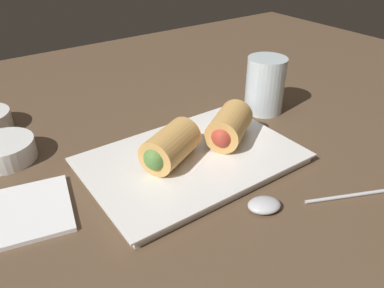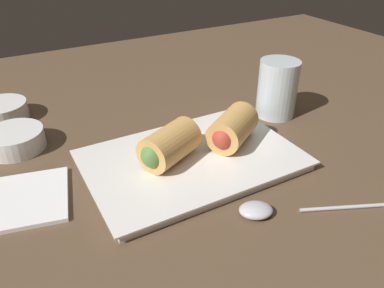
{
  "view_description": "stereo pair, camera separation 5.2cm",
  "coord_description": "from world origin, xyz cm",
  "views": [
    {
      "loc": [
        -23.89,
        -36.14,
        34.4
      ],
      "look_at": [
        3.28,
        2.08,
        5.65
      ],
      "focal_mm": 35.0,
      "sensor_mm": 36.0,
      "label": 1
    },
    {
      "loc": [
        -19.47,
        -38.92,
        34.4
      ],
      "look_at": [
        3.28,
        2.08,
        5.65
      ],
      "focal_mm": 35.0,
      "sensor_mm": 36.0,
      "label": 2
    }
  ],
  "objects": [
    {
      "name": "roll_front_left",
      "position": [
        10.32,
        2.18,
        6.19
      ],
      "size": [
        10.09,
        9.14,
        5.38
      ],
      "color": "#DBA356",
      "rests_on": "serving_plate"
    },
    {
      "name": "dipping_bowl_far",
      "position": [
        -20.17,
        32.07,
        3.74
      ],
      "size": [
        9.21,
        9.21,
        3.2
      ],
      "color": "white",
      "rests_on": "table_surface"
    },
    {
      "name": "spoon",
      "position": [
        6.35,
        -12.25,
        2.68
      ],
      "size": [
        19.86,
        10.11,
        1.49
      ],
      "color": "silver",
      "rests_on": "table_surface"
    },
    {
      "name": "roll_front_right",
      "position": [
        -0.63,
        2.52,
        6.19
      ],
      "size": [
        10.02,
        8.52,
        5.38
      ],
      "color": "#DBA356",
      "rests_on": "serving_plate"
    },
    {
      "name": "napkin",
      "position": [
        -21.5,
        5.66,
        2.3
      ],
      "size": [
        15.75,
        14.21,
        0.6
      ],
      "color": "white",
      "rests_on": "table_surface"
    },
    {
      "name": "serving_plate",
      "position": [
        3.28,
        2.08,
        2.76
      ],
      "size": [
        31.48,
        21.02,
        1.5
      ],
      "color": "white",
      "rests_on": "table_surface"
    },
    {
      "name": "drinking_glass",
      "position": [
        25.21,
        9.28,
        7.23
      ],
      "size": [
        7.28,
        7.28,
        10.47
      ],
      "color": "silver",
      "rests_on": "table_surface"
    },
    {
      "name": "dipping_bowl_near",
      "position": [
        -19.37,
        19.95,
        3.74
      ],
      "size": [
        9.21,
        9.21,
        3.2
      ],
      "color": "white",
      "rests_on": "table_surface"
    },
    {
      "name": "table_surface",
      "position": [
        0.0,
        0.0,
        1.0
      ],
      "size": [
        180.0,
        140.0,
        2.0
      ],
      "color": "brown",
      "rests_on": "ground"
    }
  ]
}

